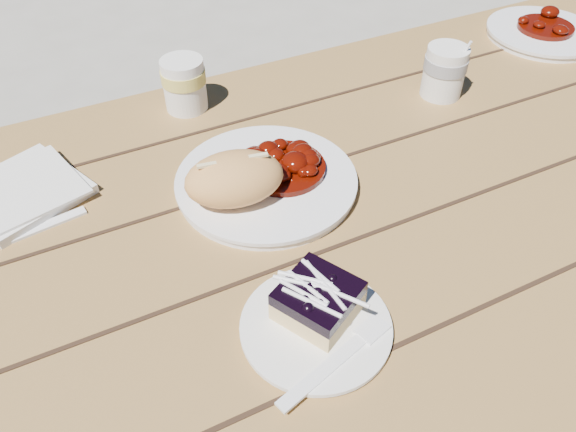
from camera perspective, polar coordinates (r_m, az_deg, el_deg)
name	(u,v)px	position (r m, az deg, el deg)	size (l,w,h in m)	color
ground	(337,429)	(1.42, 4.97, -20.71)	(60.00, 60.00, 0.00)	#9B978C
picnic_table	(358,263)	(0.93, 7.14, -4.76)	(2.00, 1.55, 0.75)	brown
main_plate	(266,183)	(0.81, -2.21, 3.41)	(0.26, 0.26, 0.02)	white
goulash_stew	(283,159)	(0.80, -0.47, 5.81)	(0.12, 0.12, 0.04)	#520B02
bread_roll	(234,179)	(0.75, -5.48, 3.80)	(0.13, 0.09, 0.07)	#E3A257
dessert_plate	(316,328)	(0.64, 2.84, -11.28)	(0.16, 0.16, 0.01)	white
blueberry_cake	(318,300)	(0.63, 3.08, -8.53)	(0.11, 0.11, 0.05)	#EDC981
fork_dessert	(324,370)	(0.60, 3.71, -15.38)	(0.03, 0.16, 0.01)	white
coffee_cup	(444,72)	(1.03, 15.59, 13.93)	(0.07, 0.07, 0.09)	white
napkin_stack	(22,192)	(0.88, -25.37, 2.24)	(0.15, 0.15, 0.01)	white
fork_table	(40,227)	(0.82, -23.92, -1.07)	(0.03, 0.16, 0.01)	white
second_plate	(543,33)	(1.32, 24.51, 16.52)	(0.22, 0.22, 0.02)	white
second_stew	(548,20)	(1.31, 24.89, 17.63)	(0.11, 0.11, 0.04)	#520B02
second_cup	(184,85)	(0.97, -10.48, 13.00)	(0.07, 0.07, 0.09)	white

